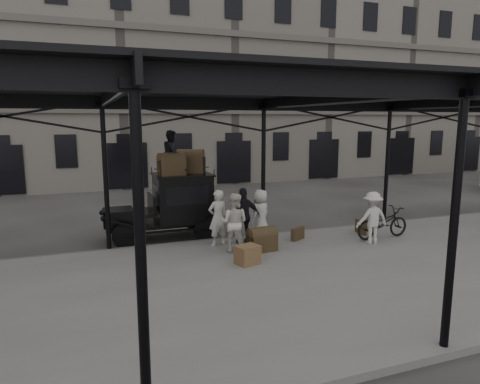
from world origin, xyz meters
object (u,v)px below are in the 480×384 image
at_px(porter_official, 244,216).
at_px(steamer_trunk_roof_near, 171,166).
at_px(porter_left, 218,218).
at_px(steamer_trunk_platform, 262,241).
at_px(bicycle, 382,223).
at_px(taxi, 173,203).

height_order(porter_official, steamer_trunk_roof_near, steamer_trunk_roof_near).
xyz_separation_m(porter_left, steamer_trunk_platform, (1.04, -0.98, -0.56)).
bearing_deg(porter_left, porter_official, 162.61).
height_order(porter_official, bicycle, porter_official).
xyz_separation_m(bicycle, steamer_trunk_platform, (-4.22, 0.09, -0.21)).
height_order(steamer_trunk_roof_near, steamer_trunk_platform, steamer_trunk_roof_near).
bearing_deg(porter_left, bicycle, 157.23).
relative_size(bicycle, steamer_trunk_roof_near, 2.32).
bearing_deg(steamer_trunk_roof_near, porter_official, -49.47).
relative_size(taxi, steamer_trunk_roof_near, 4.37).
bearing_deg(bicycle, steamer_trunk_roof_near, 65.22).
relative_size(taxi, steamer_trunk_platform, 4.44).
height_order(porter_left, bicycle, porter_left).
bearing_deg(bicycle, porter_official, 75.62).
bearing_deg(steamer_trunk_platform, bicycle, -7.33).
height_order(porter_left, porter_official, porter_official).
height_order(taxi, bicycle, taxi).
bearing_deg(bicycle, taxi, 63.06).
distance_m(porter_official, steamer_trunk_platform, 1.09).
bearing_deg(steamer_trunk_roof_near, steamer_trunk_platform, -58.26).
xyz_separation_m(bicycle, steamer_trunk_roof_near, (-6.32, 2.67, 1.83)).
distance_m(taxi, bicycle, 6.91).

